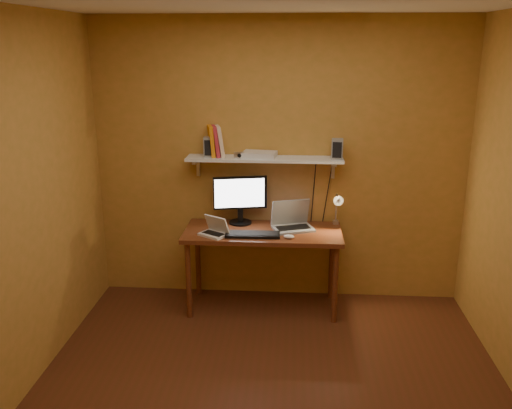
# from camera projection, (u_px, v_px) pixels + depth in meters

# --- Properties ---
(room) EXTENTS (3.44, 3.24, 2.64)m
(room) POSITION_uv_depth(u_px,v_px,m) (272.00, 216.00, 3.44)
(room) COLOR #512514
(room) RESTS_ON ground
(desk) EXTENTS (1.40, 0.60, 0.75)m
(desk) POSITION_uv_depth(u_px,v_px,m) (263.00, 240.00, 4.85)
(desk) COLOR brown
(desk) RESTS_ON ground
(wall_shelf) EXTENTS (1.40, 0.25, 0.21)m
(wall_shelf) POSITION_uv_depth(u_px,v_px,m) (264.00, 159.00, 4.84)
(wall_shelf) COLOR white
(wall_shelf) RESTS_ON room
(monitor) EXTENTS (0.49, 0.25, 0.44)m
(monitor) POSITION_uv_depth(u_px,v_px,m) (240.00, 197.00, 4.95)
(monitor) COLOR black
(monitor) RESTS_ON desk
(laptop) EXTENTS (0.41, 0.35, 0.26)m
(laptop) POSITION_uv_depth(u_px,v_px,m) (292.00, 221.00, 4.87)
(laptop) COLOR gray
(laptop) RESTS_ON desk
(netbook) EXTENTS (0.28, 0.27, 0.17)m
(netbook) POSITION_uv_depth(u_px,v_px,m) (215.00, 230.00, 4.71)
(netbook) COLOR silver
(netbook) RESTS_ON desk
(keyboard) EXTENTS (0.48, 0.17, 0.03)m
(keyboard) POSITION_uv_depth(u_px,v_px,m) (253.00, 235.00, 4.69)
(keyboard) COLOR black
(keyboard) RESTS_ON desk
(mouse) EXTENTS (0.10, 0.07, 0.03)m
(mouse) POSITION_uv_depth(u_px,v_px,m) (289.00, 237.00, 4.63)
(mouse) COLOR silver
(mouse) RESTS_ON desk
(desk_lamp) EXTENTS (0.09, 0.23, 0.38)m
(desk_lamp) POSITION_uv_depth(u_px,v_px,m) (337.00, 206.00, 4.84)
(desk_lamp) COLOR silver
(desk_lamp) RESTS_ON desk
(speaker_left) EXTENTS (0.10, 0.10, 0.18)m
(speaker_left) POSITION_uv_depth(u_px,v_px,m) (209.00, 147.00, 4.85)
(speaker_left) COLOR gray
(speaker_left) RESTS_ON wall_shelf
(speaker_right) EXTENTS (0.11, 0.11, 0.18)m
(speaker_right) POSITION_uv_depth(u_px,v_px,m) (337.00, 149.00, 4.75)
(speaker_right) COLOR gray
(speaker_right) RESTS_ON wall_shelf
(books) EXTENTS (0.19, 0.20, 0.28)m
(books) POSITION_uv_depth(u_px,v_px,m) (216.00, 141.00, 4.84)
(books) COLOR orange
(books) RESTS_ON wall_shelf
(shelf_camera) EXTENTS (0.10, 0.05, 0.06)m
(shelf_camera) POSITION_uv_depth(u_px,v_px,m) (239.00, 155.00, 4.79)
(shelf_camera) COLOR silver
(shelf_camera) RESTS_ON wall_shelf
(router) EXTENTS (0.32, 0.24, 0.05)m
(router) POSITION_uv_depth(u_px,v_px,m) (259.00, 154.00, 4.84)
(router) COLOR silver
(router) RESTS_ON wall_shelf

